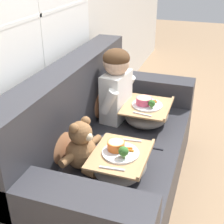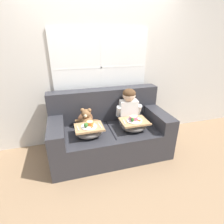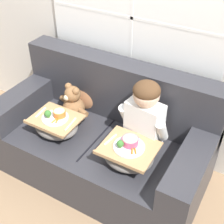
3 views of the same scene
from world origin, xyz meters
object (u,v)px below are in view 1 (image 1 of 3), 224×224
at_px(lap_tray_child, 147,113).
at_px(throw_pillow_behind_teddy, 57,139).
at_px(lap_tray_teddy, 120,163).
at_px(couch, 106,151).
at_px(throw_pillow_behind_child, 97,96).
at_px(child_figure, 116,82).
at_px(teddy_bear, 82,148).

bearing_deg(lap_tray_child, throw_pillow_behind_teddy, 148.43).
relative_size(throw_pillow_behind_teddy, lap_tray_teddy, 0.84).
relative_size(couch, throw_pillow_behind_child, 4.92).
relative_size(child_figure, lap_tray_child, 1.43).
relative_size(couch, child_figure, 3.13).
distance_m(throw_pillow_behind_teddy, lap_tray_child, 0.81).
bearing_deg(child_figure, lap_tray_child, -90.11).
height_order(throw_pillow_behind_child, lap_tray_child, throw_pillow_behind_child).
relative_size(throw_pillow_behind_child, lap_tray_teddy, 0.92).
bearing_deg(child_figure, couch, -174.15).
bearing_deg(teddy_bear, lap_tray_teddy, -89.65).
bearing_deg(throw_pillow_behind_child, lap_tray_child, -90.08).
height_order(couch, child_figure, child_figure).
height_order(couch, lap_tray_child, couch).
bearing_deg(couch, teddy_bear, 174.73).
xyz_separation_m(couch, throw_pillow_behind_teddy, (-0.34, 0.20, 0.26)).
bearing_deg(throw_pillow_behind_teddy, child_figure, -13.74).
relative_size(throw_pillow_behind_child, child_figure, 0.64).
distance_m(throw_pillow_behind_teddy, child_figure, 0.72).
bearing_deg(couch, lap_tray_child, -32.51).
height_order(throw_pillow_behind_teddy, lap_tray_child, throw_pillow_behind_teddy).
xyz_separation_m(throw_pillow_behind_child, lap_tray_teddy, (-0.68, -0.42, -0.08)).
bearing_deg(lap_tray_teddy, child_figure, 20.28).
xyz_separation_m(teddy_bear, lap_tray_teddy, (0.00, -0.25, -0.06)).
xyz_separation_m(lap_tray_child, lap_tray_teddy, (-0.68, 0.00, -0.00)).
xyz_separation_m(couch, lap_tray_child, (0.34, -0.22, 0.18)).
xyz_separation_m(couch, throw_pillow_behind_child, (0.34, 0.20, 0.26)).
bearing_deg(lap_tray_child, couch, 147.49).
relative_size(throw_pillow_behind_child, teddy_bear, 1.03).
relative_size(child_figure, lap_tray_teddy, 1.45).
height_order(couch, lap_tray_teddy, couch).
distance_m(throw_pillow_behind_child, lap_tray_child, 0.43).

